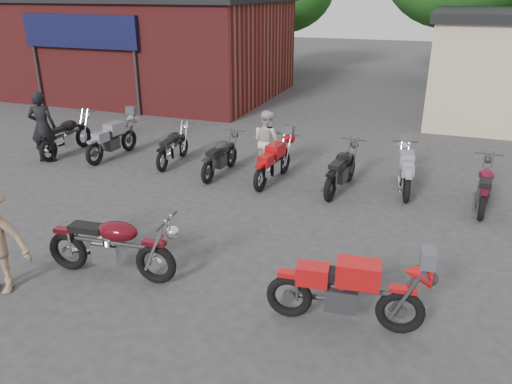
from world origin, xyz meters
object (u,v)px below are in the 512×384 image
(row_bike_0, at_px, (66,133))
(row_bike_2, at_px, (173,145))
(person_light, at_px, (267,141))
(row_bike_6, at_px, (406,169))
(row_bike_1, at_px, (112,137))
(helmet, at_px, (101,251))
(vintage_motorcycle, at_px, (112,242))
(person_dark, at_px, (42,127))
(row_bike_3, at_px, (220,154))
(row_bike_4, at_px, (273,160))
(row_bike_5, at_px, (342,167))
(sportbike, at_px, (348,287))
(row_bike_7, at_px, (485,184))

(row_bike_0, bearing_deg, row_bike_2, -85.89)
(person_light, bearing_deg, row_bike_6, -156.51)
(row_bike_1, bearing_deg, helmet, -142.65)
(vintage_motorcycle, bearing_deg, person_dark, 134.99)
(row_bike_0, height_order, row_bike_6, row_bike_0)
(row_bike_3, distance_m, row_bike_4, 1.44)
(person_dark, distance_m, row_bike_3, 5.05)
(person_dark, relative_size, row_bike_5, 0.97)
(sportbike, relative_size, person_light, 1.33)
(helmet, bearing_deg, person_light, 77.01)
(row_bike_3, height_order, row_bike_6, row_bike_6)
(row_bike_5, relative_size, row_bike_6, 1.05)
(person_dark, height_order, row_bike_3, person_dark)
(helmet, relative_size, row_bike_0, 0.13)
(sportbike, xyz_separation_m, person_dark, (-9.20, 4.46, 0.36))
(vintage_motorcycle, distance_m, row_bike_0, 7.43)
(sportbike, distance_m, row_bike_3, 6.63)
(sportbike, relative_size, row_bike_3, 1.13)
(vintage_motorcycle, bearing_deg, row_bike_6, 48.33)
(helmet, xyz_separation_m, row_bike_5, (3.36, 4.67, 0.45))
(sportbike, bearing_deg, person_dark, 148.05)
(vintage_motorcycle, height_order, person_light, person_light)
(row_bike_1, bearing_deg, person_light, -79.61)
(sportbike, xyz_separation_m, row_bike_6, (0.33, 5.57, -0.07))
(vintage_motorcycle, relative_size, row_bike_5, 1.11)
(row_bike_3, bearing_deg, person_dark, 99.32)
(row_bike_6, height_order, row_bike_7, row_bike_7)
(person_light, bearing_deg, row_bike_1, 33.38)
(row_bike_1, distance_m, row_bike_4, 4.88)
(row_bike_1, bearing_deg, row_bike_0, 100.98)
(helmet, distance_m, row_bike_2, 5.24)
(person_dark, relative_size, row_bike_6, 1.03)
(vintage_motorcycle, xyz_separation_m, person_light, (0.63, 5.86, 0.16))
(row_bike_3, bearing_deg, sportbike, -138.82)
(row_bike_2, xyz_separation_m, row_bike_3, (1.57, -0.36, 0.01))
(sportbike, relative_size, row_bike_4, 1.10)
(helmet, xyz_separation_m, row_bike_3, (0.25, 4.69, 0.42))
(row_bike_7, bearing_deg, row_bike_2, 91.74)
(sportbike, distance_m, row_bike_7, 5.52)
(row_bike_0, distance_m, row_bike_2, 3.33)
(person_dark, height_order, row_bike_4, person_dark)
(row_bike_1, bearing_deg, row_bike_5, -87.92)
(row_bike_5, bearing_deg, row_bike_4, 96.83)
(sportbike, height_order, row_bike_4, sportbike)
(row_bike_3, bearing_deg, row_bike_5, -88.75)
(helmet, bearing_deg, row_bike_5, 54.23)
(person_dark, relative_size, row_bike_4, 1.00)
(row_bike_4, xyz_separation_m, row_bike_5, (1.68, -0.00, 0.02))
(row_bike_0, height_order, row_bike_5, row_bike_0)
(person_light, bearing_deg, row_bike_4, 148.09)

